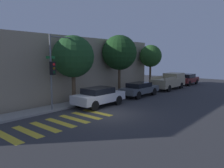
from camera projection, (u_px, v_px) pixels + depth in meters
name	position (u px, v px, depth m)	size (l,w,h in m)	color
ground_plane	(108.00, 114.00, 14.67)	(60.00, 60.00, 0.00)	#333335
sidewalk	(70.00, 105.00, 17.25)	(26.00, 1.67, 0.14)	gray
building_row	(39.00, 68.00, 19.64)	(26.00, 6.00, 5.60)	gray
crosswalk	(60.00, 123.00, 12.71)	(6.58, 2.60, 0.00)	gold
traffic_light_pole	(58.00, 61.00, 15.30)	(2.73, 0.56, 5.36)	slate
sedan_near_corner	(99.00, 96.00, 16.94)	(4.34, 1.88, 1.46)	silver
sedan_middle	(140.00, 89.00, 21.28)	(4.58, 1.76, 1.36)	#4C5156
pickup_truck	(169.00, 81.00, 26.16)	(5.35, 2.00, 1.87)	tan
sedan_far_end	(187.00, 79.00, 30.46)	(4.39, 1.76, 1.51)	maroon
tree_near_corner	(73.00, 57.00, 17.09)	(3.30, 3.30, 5.51)	brown
tree_midblock	(119.00, 53.00, 21.46)	(3.42, 3.42, 5.97)	brown
tree_far_end	(151.00, 56.00, 26.02)	(2.62, 2.62, 5.27)	#4C3823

